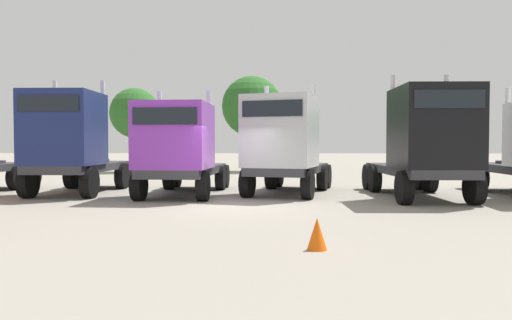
{
  "coord_description": "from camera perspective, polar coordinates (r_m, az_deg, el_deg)",
  "views": [
    {
      "loc": [
        1.59,
        -14.32,
        1.87
      ],
      "look_at": [
        0.56,
        3.54,
        1.31
      ],
      "focal_mm": 32.54,
      "sensor_mm": 36.0,
      "label": 1
    }
  ],
  "objects": [
    {
      "name": "semi_truck_purple",
      "position": [
        17.08,
        -9.41,
        1.42
      ],
      "size": [
        2.65,
        6.38,
        3.94
      ],
      "rotation": [
        0.0,
        0.0,
        -1.59
      ],
      "color": "#333338",
      "rests_on": "ground"
    },
    {
      "name": "oak_far_centre",
      "position": [
        33.72,
        -0.51,
        6.6
      ],
      "size": [
        4.36,
        4.36,
        6.9
      ],
      "color": "#4C3823",
      "rests_on": "ground"
    },
    {
      "name": "oak_far_right",
      "position": [
        37.63,
        18.12,
        4.15
      ],
      "size": [
        3.02,
        3.02,
        5.02
      ],
      "color": "#4C3823",
      "rests_on": "ground"
    },
    {
      "name": "semi_truck_silver",
      "position": [
        17.43,
        3.48,
        2.01
      ],
      "size": [
        3.77,
        6.13,
        4.25
      ],
      "rotation": [
        0.0,
        0.0,
        -1.81
      ],
      "color": "#333338",
      "rests_on": "ground"
    },
    {
      "name": "semi_truck_navy",
      "position": [
        18.85,
        -21.73,
        2.06
      ],
      "size": [
        2.75,
        6.18,
        4.42
      ],
      "rotation": [
        0.0,
        0.0,
        -1.54
      ],
      "color": "#333338",
      "rests_on": "ground"
    },
    {
      "name": "traffic_cone_near",
      "position": [
        8.46,
        7.51,
        -8.97
      ],
      "size": [
        0.36,
        0.36,
        0.58
      ],
      "primitive_type": "cone",
      "color": "#F2590C",
      "rests_on": "ground"
    },
    {
      "name": "ground",
      "position": [
        14.52,
        -3.04,
        -5.61
      ],
      "size": [
        200.0,
        200.0,
        0.0
      ],
      "primitive_type": "plane",
      "color": "gray"
    },
    {
      "name": "semi_truck_black",
      "position": [
        16.81,
        20.24,
        2.08
      ],
      "size": [
        2.78,
        6.42,
        4.39
      ],
      "rotation": [
        0.0,
        0.0,
        -1.53
      ],
      "color": "#333338",
      "rests_on": "ground"
    },
    {
      "name": "oak_far_left",
      "position": [
        34.01,
        -14.66,
        5.58
      ],
      "size": [
        3.52,
        3.52,
        5.94
      ],
      "color": "#4C3823",
      "rests_on": "ground"
    }
  ]
}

